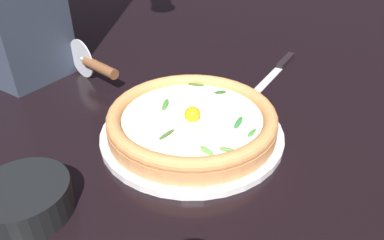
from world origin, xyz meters
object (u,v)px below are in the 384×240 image
(pizza, at_px, (192,120))
(pizza_cutter, at_px, (94,65))
(table_knife, at_px, (280,66))
(side_bowl, at_px, (25,199))

(pizza, bearing_deg, pizza_cutter, -106.24)
(pizza, bearing_deg, table_knife, 171.07)
(pizza, relative_size, side_bowl, 2.38)
(pizza, relative_size, table_knife, 1.17)
(pizza, xyz_separation_m, table_knife, (-0.35, 0.05, -0.03))
(side_bowl, height_order, pizza_cutter, pizza_cutter)
(pizza_cutter, bearing_deg, table_knife, 128.51)
(side_bowl, distance_m, pizza_cutter, 0.38)
(side_bowl, bearing_deg, pizza_cutter, -153.07)
(pizza, relative_size, pizza_cutter, 1.75)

